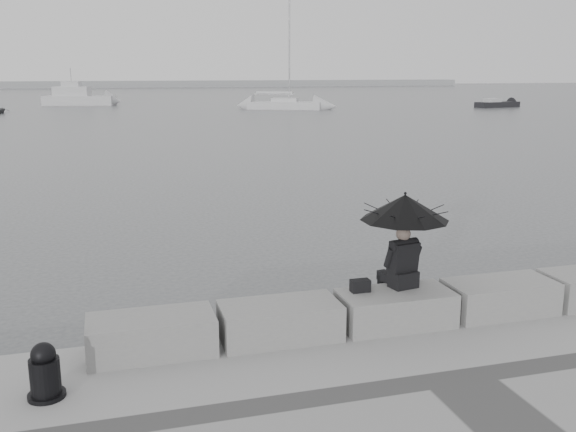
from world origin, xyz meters
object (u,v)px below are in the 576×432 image
object	(u,v)px
sailboat_right	(285,104)
motor_cruiser	(79,98)
mooring_bollard	(45,375)
small_motorboat	(497,104)
seated_person	(405,217)

from	to	relation	value
sailboat_right	motor_cruiser	world-z (taller)	sailboat_right
mooring_bollard	motor_cruiser	size ratio (longest dim) A/B	0.08
motor_cruiser	small_motorboat	xyz separation A→B (m)	(45.63, -17.53, -0.57)
sailboat_right	small_motorboat	bearing A→B (deg)	18.68
sailboat_right	motor_cruiser	xyz separation A→B (m)	(-21.41, 14.70, 0.37)
sailboat_right	mooring_bollard	bearing A→B (deg)	-82.79
motor_cruiser	small_motorboat	size ratio (longest dim) A/B	1.48
seated_person	motor_cruiser	distance (m)	73.96
mooring_bollard	sailboat_right	world-z (taller)	sailboat_right
small_motorboat	motor_cruiser	bearing A→B (deg)	145.90
mooring_bollard	motor_cruiser	world-z (taller)	motor_cruiser
seated_person	small_motorboat	bearing A→B (deg)	44.17
seated_person	sailboat_right	xyz separation A→B (m)	(14.86, 58.96, -1.50)
seated_person	motor_cruiser	xyz separation A→B (m)	(-6.55, 73.66, -1.13)
mooring_bollard	small_motorboat	world-z (taller)	mooring_bollard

